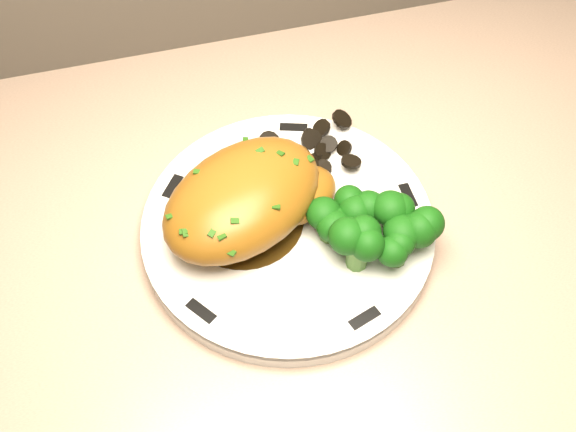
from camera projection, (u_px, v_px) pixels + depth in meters
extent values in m
cylinder|color=silver|center=(288.00, 228.00, 0.61)|extent=(0.27, 0.27, 0.02)
cube|color=black|center=(294.00, 128.00, 0.67)|extent=(0.03, 0.02, 0.00)
cube|color=black|center=(173.00, 187.00, 0.63)|extent=(0.02, 0.03, 0.00)
cube|color=black|center=(201.00, 311.00, 0.56)|extent=(0.02, 0.03, 0.00)
cube|color=black|center=(365.00, 318.00, 0.55)|extent=(0.03, 0.02, 0.00)
cube|color=black|center=(408.00, 196.00, 0.62)|extent=(0.01, 0.03, 0.00)
cylinder|color=#301F08|center=(244.00, 219.00, 0.61)|extent=(0.10, 0.10, 0.00)
ellipsoid|color=#8B5618|center=(243.00, 199.00, 0.58)|extent=(0.18, 0.16, 0.06)
ellipsoid|color=#8B5618|center=(300.00, 195.00, 0.60)|extent=(0.08, 0.08, 0.03)
cube|color=#1E450E|center=(194.00, 210.00, 0.55)|extent=(0.01, 0.00, 0.00)
cube|color=#1E450E|center=(211.00, 194.00, 0.55)|extent=(0.01, 0.00, 0.00)
cube|color=#1E450E|center=(228.00, 180.00, 0.56)|extent=(0.01, 0.00, 0.00)
cube|color=#1E450E|center=(245.00, 167.00, 0.57)|extent=(0.01, 0.00, 0.00)
cube|color=#1E450E|center=(261.00, 157.00, 0.57)|extent=(0.01, 0.00, 0.00)
cube|color=#1E450E|center=(277.00, 148.00, 0.58)|extent=(0.01, 0.00, 0.00)
cylinder|color=black|center=(338.00, 148.00, 0.65)|extent=(0.01, 0.01, 0.01)
cylinder|color=black|center=(334.00, 141.00, 0.65)|extent=(0.02, 0.02, 0.01)
cylinder|color=black|center=(325.00, 136.00, 0.65)|extent=(0.02, 0.02, 0.01)
cylinder|color=black|center=(315.00, 138.00, 0.66)|extent=(0.02, 0.02, 0.01)
cylinder|color=black|center=(303.00, 138.00, 0.65)|extent=(0.01, 0.01, 0.01)
cylinder|color=black|center=(292.00, 139.00, 0.65)|extent=(0.02, 0.02, 0.01)
cylinder|color=black|center=(284.00, 148.00, 0.65)|extent=(0.02, 0.02, 0.01)
cylinder|color=black|center=(279.00, 152.00, 0.64)|extent=(0.02, 0.02, 0.00)
cylinder|color=black|center=(279.00, 157.00, 0.64)|extent=(0.02, 0.02, 0.01)
cylinder|color=black|center=(283.00, 166.00, 0.64)|extent=(0.02, 0.02, 0.01)
cylinder|color=black|center=(291.00, 168.00, 0.63)|extent=(0.03, 0.03, 0.01)
cylinder|color=black|center=(302.00, 167.00, 0.63)|extent=(0.02, 0.02, 0.01)
cylinder|color=black|center=(314.00, 170.00, 0.64)|extent=(0.02, 0.02, 0.01)
cylinder|color=black|center=(325.00, 164.00, 0.64)|extent=(0.03, 0.03, 0.01)
cylinder|color=black|center=(334.00, 157.00, 0.64)|extent=(0.03, 0.03, 0.02)
cylinder|color=black|center=(338.00, 155.00, 0.65)|extent=(0.03, 0.03, 0.02)
cylinder|color=#4A7933|center=(330.00, 228.00, 0.59)|extent=(0.02, 0.02, 0.02)
sphere|color=black|center=(331.00, 217.00, 0.57)|extent=(0.03, 0.03, 0.03)
cylinder|color=#4A7933|center=(358.00, 213.00, 0.60)|extent=(0.02, 0.02, 0.02)
sphere|color=black|center=(359.00, 201.00, 0.58)|extent=(0.03, 0.03, 0.03)
cylinder|color=#4A7933|center=(394.00, 219.00, 0.59)|extent=(0.02, 0.02, 0.02)
sphere|color=black|center=(396.00, 207.00, 0.58)|extent=(0.03, 0.03, 0.03)
cylinder|color=#4A7933|center=(357.00, 256.00, 0.57)|extent=(0.02, 0.02, 0.02)
sphere|color=black|center=(359.00, 245.00, 0.56)|extent=(0.03, 0.03, 0.03)
cylinder|color=#4A7933|center=(396.00, 252.00, 0.57)|extent=(0.02, 0.02, 0.02)
sphere|color=black|center=(399.00, 241.00, 0.56)|extent=(0.03, 0.03, 0.03)
cylinder|color=#4A7933|center=(417.00, 233.00, 0.59)|extent=(0.02, 0.02, 0.02)
sphere|color=black|center=(420.00, 222.00, 0.57)|extent=(0.03, 0.03, 0.03)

